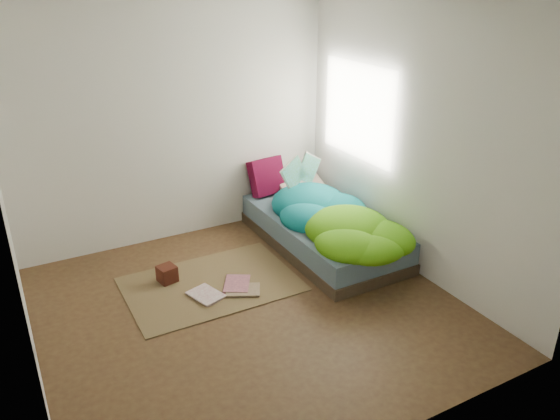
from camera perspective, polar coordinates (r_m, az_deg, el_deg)
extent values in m
cube|color=#482C1B|center=(4.95, -3.13, -10.28)|extent=(3.50, 3.50, 0.00)
cube|color=silver|center=(5.92, -10.88, 8.97)|extent=(3.50, 0.04, 2.60)
cube|color=silver|center=(3.01, 11.05, -5.91)|extent=(3.50, 0.04, 2.60)
cube|color=silver|center=(4.00, -26.76, -0.42)|extent=(0.04, 3.50, 2.60)
cube|color=silver|center=(5.30, 13.96, 6.98)|extent=(0.04, 3.50, 2.60)
cube|color=white|center=(5.94, 8.12, 10.19)|extent=(0.01, 1.00, 1.20)
cube|color=#39281F|center=(5.98, 4.42, -3.25)|extent=(1.00, 2.00, 0.12)
cube|color=slate|center=(5.91, 4.47, -1.78)|extent=(0.98, 1.96, 0.22)
cube|color=brown|center=(5.33, -7.20, -7.69)|extent=(1.60, 1.10, 0.01)
cube|color=#F0E0CF|center=(6.57, 2.08, 2.58)|extent=(0.58, 0.42, 0.12)
cube|color=#43041E|center=(6.42, -1.37, 3.53)|extent=(0.44, 0.20, 0.42)
cube|color=#3C160D|center=(5.39, -11.72, -6.54)|extent=(0.19, 0.19, 0.16)
imported|color=white|center=(5.08, -8.80, -9.28)|extent=(0.32, 0.38, 0.02)
imported|color=#D27986|center=(5.27, -5.84, -7.71)|extent=(0.37, 0.40, 0.03)
imported|color=tan|center=(5.07, -3.94, -9.04)|extent=(0.38, 0.35, 0.02)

